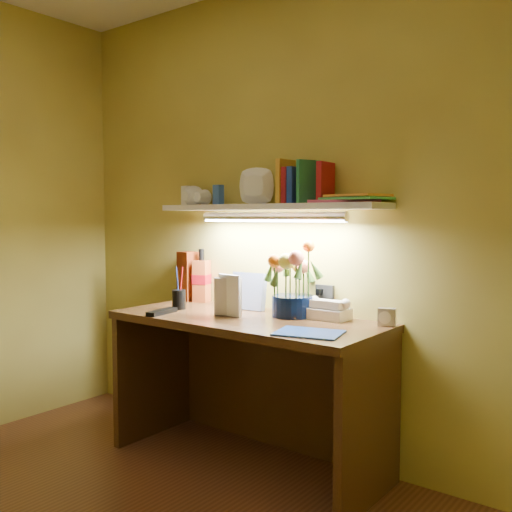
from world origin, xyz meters
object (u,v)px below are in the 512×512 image
Objects in this scene: flower_bouquet at (293,280)px; whisky_bottle at (202,275)px; telephone at (330,308)px; desk at (247,391)px; desk_clock at (387,317)px.

whisky_bottle is (-0.70, 0.08, -0.03)m from flower_bouquet.
telephone is (0.19, 0.04, -0.13)m from flower_bouquet.
telephone is at bearing 11.13° from flower_bouquet.
desk is 0.61m from flower_bouquet.
telephone is at bearing -2.72° from whisky_bottle.
flower_bouquet is 4.54× the size of desk_clock.
whisky_bottle reaches higher than desk.
telephone is at bearing 28.92° from desk.
desk_clock is at bearing 3.89° from telephone.
whisky_bottle is (-0.53, 0.24, 0.53)m from desk.
flower_bouquet is (0.17, 0.16, 0.56)m from desk.
whisky_bottle is at bearing 160.88° from desk_clock.
desk_clock is at bearing 7.16° from flower_bouquet.
whisky_bottle is at bearing 173.46° from flower_bouquet.
telephone is 2.24× the size of desk_clock.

